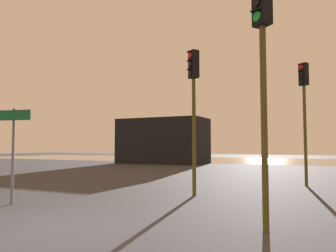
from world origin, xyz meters
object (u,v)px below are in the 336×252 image
object	(u,v)px
traffic_light_far_right	(304,101)
direction_sign_post	(13,141)
distant_building	(163,141)
traffic_light_center	(194,95)
traffic_light_near_right	(263,55)

from	to	relation	value
traffic_light_far_right	direction_sign_post	distance (m)	10.65
distant_building	traffic_light_center	xyz separation A→B (m)	(9.89, -17.49, 1.16)
traffic_light_near_right	traffic_light_center	xyz separation A→B (m)	(-2.75, 3.49, -0.06)
traffic_light_center	direction_sign_post	distance (m)	5.49
traffic_light_near_right	direction_sign_post	distance (m)	6.83
traffic_light_near_right	traffic_light_center	size ratio (longest dim) A/B	1.02
distant_building	traffic_light_near_right	xyz separation A→B (m)	(12.64, -20.97, 1.22)
distant_building	direction_sign_post	world-z (taller)	distant_building
traffic_light_near_right	traffic_light_center	world-z (taller)	traffic_light_near_right
traffic_light_near_right	traffic_light_center	distance (m)	4.44
traffic_light_far_right	traffic_light_center	bearing A→B (deg)	90.35
distant_building	traffic_light_near_right	world-z (taller)	traffic_light_near_right
traffic_light_far_right	direction_sign_post	xyz separation A→B (m)	(-6.94, -7.90, -1.69)
distant_building	traffic_light_center	distance (m)	20.12
distant_building	traffic_light_center	world-z (taller)	traffic_light_center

